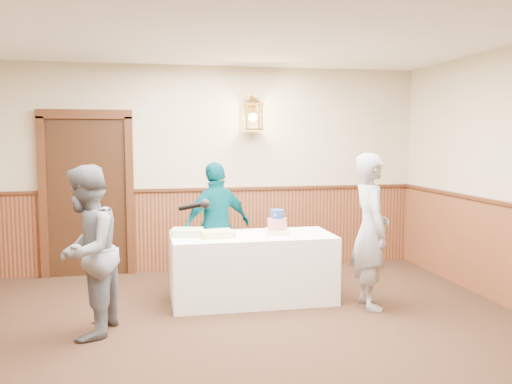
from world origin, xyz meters
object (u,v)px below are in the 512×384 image
display_table (252,268)px  sheet_cake_green (187,232)px  baker (371,231)px  assistant_p (217,227)px  tiered_cake (277,224)px  sheet_cake_yellow (217,234)px  interviewer (87,251)px

display_table → sheet_cake_green: size_ratio=5.34×
baker → assistant_p: baker is taller
tiered_cake → sheet_cake_yellow: 0.69m
display_table → assistant_p: size_ratio=1.17×
sheet_cake_yellow → tiered_cake: bearing=4.7°
interviewer → tiered_cake: bearing=125.6°
display_table → tiered_cake: size_ratio=5.62×
tiered_cake → interviewer: (-1.98, -0.75, -0.07)m
interviewer → assistant_p: size_ratio=1.03×
interviewer → assistant_p: 1.87m
sheet_cake_green → interviewer: size_ratio=0.21×
display_table → assistant_p: (-0.33, 0.51, 0.40)m
assistant_p → sheet_cake_green: bearing=23.0°
tiered_cake → display_table: bearing=178.1°
display_table → baker: (1.20, -0.47, 0.46)m
display_table → assistant_p: 0.73m
sheet_cake_yellow → assistant_p: bearing=82.5°
interviewer → baker: (2.90, 0.29, 0.04)m
display_table → tiered_cake: 0.56m
display_table → tiered_cake: tiered_cake is taller
assistant_p → sheet_cake_yellow: bearing=57.6°
baker → assistant_p: (-1.53, 0.98, -0.06)m
interviewer → baker: bearing=110.5°
tiered_cake → interviewer: size_ratio=0.20×
sheet_cake_yellow → interviewer: size_ratio=0.22×
sheet_cake_yellow → interviewer: interviewer is taller
display_table → baker: size_ratio=1.08×
display_table → tiered_cake: (0.28, -0.01, 0.48)m
tiered_cake → baker: (0.92, -0.46, -0.03)m
display_table → sheet_cake_yellow: 0.58m
baker → interviewer: bearing=100.3°
tiered_cake → assistant_p: size_ratio=0.21×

